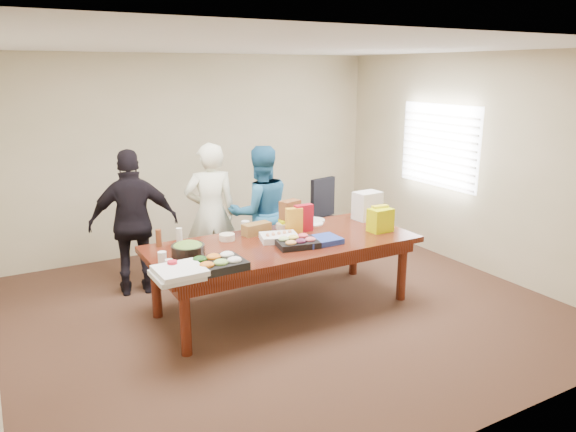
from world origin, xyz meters
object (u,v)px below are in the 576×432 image
conference_table (284,275)px  sheet_cake (279,237)px  person_center (211,213)px  salad_bowl (188,250)px  office_chair (330,219)px  person_right (261,213)px

conference_table → sheet_cake: 0.41m
person_center → salad_bowl: (-0.66, -1.06, -0.04)m
person_center → sheet_cake: bearing=120.6°
office_chair → person_center: 1.82m
person_right → conference_table: bearing=85.2°
person_right → sheet_cake: person_right is taller
office_chair → salad_bowl: (-2.44, -1.18, 0.31)m
conference_table → sheet_cake: (-0.03, 0.05, 0.41)m
office_chair → sheet_cake: 1.90m
sheet_cake → salad_bowl: size_ratio=1.17×
conference_table → office_chair: 1.90m
person_right → salad_bowl: 1.53m
office_chair → salad_bowl: size_ratio=3.07×
conference_table → person_center: person_center is taller
person_center → office_chair: bearing=-162.9°
salad_bowl → person_right: bearing=35.9°
person_center → salad_bowl: size_ratio=5.19×
person_center → person_right: size_ratio=1.03×
conference_table → office_chair: bearing=41.1°
person_right → salad_bowl: (-1.24, -0.90, -0.01)m
person_right → person_center: bearing=-7.9°
office_chair → person_center: (-1.78, -0.12, 0.34)m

